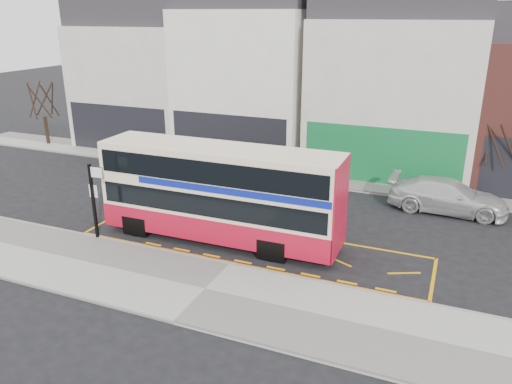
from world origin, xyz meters
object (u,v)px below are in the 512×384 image
at_px(car_silver, 144,157).
at_px(car_white, 447,196).
at_px(double_decker_bus, 221,192).
at_px(bus_stop_post, 94,194).
at_px(car_grey, 274,169).
at_px(street_tree_right, 503,132).
at_px(street_tree_left, 41,91).

xyz_separation_m(car_silver, car_white, (17.16, -0.43, 0.11)).
xyz_separation_m(double_decker_bus, car_white, (8.37, 6.84, -1.30)).
height_order(bus_stop_post, car_grey, bus_stop_post).
xyz_separation_m(car_silver, street_tree_right, (19.24, 2.37, 2.74)).
bearing_deg(car_silver, car_grey, -89.55).
xyz_separation_m(bus_stop_post, street_tree_left, (-13.53, 11.24, 1.78)).
relative_size(car_grey, street_tree_left, 0.72).
bearing_deg(car_silver, street_tree_right, -87.63).
bearing_deg(bus_stop_post, car_silver, 110.75).
bearing_deg(double_decker_bus, bus_stop_post, -156.85).
xyz_separation_m(double_decker_bus, street_tree_right, (10.45, 9.64, 1.34)).
xyz_separation_m(car_grey, car_white, (9.10, -1.15, 0.11)).
relative_size(car_white, street_tree_left, 0.95).
xyz_separation_m(bus_stop_post, car_grey, (3.88, 10.02, -1.36)).
relative_size(street_tree_left, street_tree_right, 1.11).
bearing_deg(car_grey, street_tree_left, 91.12).
bearing_deg(street_tree_left, bus_stop_post, -39.72).
height_order(car_grey, car_white, car_white).
height_order(car_silver, street_tree_right, street_tree_right).
bearing_deg(car_silver, street_tree_left, 73.60).
distance_m(street_tree_left, street_tree_right, 28.61).
distance_m(double_decker_bus, car_white, 10.88).
bearing_deg(car_grey, bus_stop_post, 163.96).
height_order(bus_stop_post, car_silver, bus_stop_post).
bearing_deg(car_white, double_decker_bus, 130.32).
bearing_deg(double_decker_bus, street_tree_left, 152.52).
xyz_separation_m(double_decker_bus, car_grey, (-0.74, 7.99, -1.41)).
relative_size(car_grey, car_white, 0.75).
distance_m(bus_stop_post, street_tree_right, 19.11).
height_order(street_tree_left, street_tree_right, street_tree_left).
relative_size(double_decker_bus, street_tree_right, 1.97).
xyz_separation_m(car_grey, street_tree_right, (11.19, 1.65, 2.75)).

